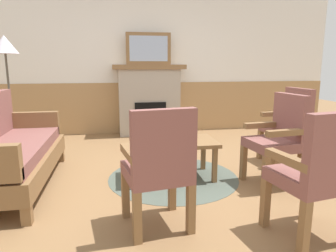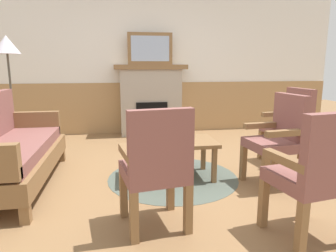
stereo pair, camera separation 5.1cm
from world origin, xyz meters
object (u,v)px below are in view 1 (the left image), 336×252
object	(u,v)px
footstool	(152,130)
floor_lamp_by_couch	(5,52)
book_on_table	(166,140)
armchair_front_center	(159,164)
coffee_table	(173,145)
framed_picture	(149,49)
couch	(10,151)
armchair_front_left	(318,171)
fireplace	(149,99)
armchair_near_fireplace	(279,136)
armchair_by_window_left	(289,122)

from	to	relation	value
footstool	floor_lamp_by_couch	xyz separation A→B (m)	(-2.02, 0.10, 1.17)
book_on_table	floor_lamp_by_couch	bearing A→B (deg)	145.21
armchair_front_center	floor_lamp_by_couch	size ratio (longest dim) A/B	0.58
coffee_table	footstool	distance (m)	1.29
framed_picture	armchair_front_center	size ratio (longest dim) A/B	0.82
couch	footstool	world-z (taller)	couch
armchair_front_left	armchair_front_center	world-z (taller)	same
floor_lamp_by_couch	coffee_table	bearing A→B (deg)	-33.34
book_on_table	armchair_front_left	xyz separation A→B (m)	(0.86, -1.41, 0.08)
couch	floor_lamp_by_couch	world-z (taller)	floor_lamp_by_couch
fireplace	floor_lamp_by_couch	bearing A→B (deg)	-156.69
couch	armchair_front_center	distance (m)	1.79
fireplace	armchair_near_fireplace	distance (m)	2.87
framed_picture	floor_lamp_by_couch	bearing A→B (deg)	-156.68
book_on_table	footstool	bearing A→B (deg)	90.23
coffee_table	armchair_by_window_left	size ratio (longest dim) A/B	0.98
armchair_near_fireplace	armchair_front_left	xyz separation A→B (m)	(-0.30, -1.06, 0.00)
couch	footstool	xyz separation A→B (m)	(1.64, 1.28, -0.11)
fireplace	book_on_table	distance (m)	2.32
framed_picture	coffee_table	world-z (taller)	framed_picture
framed_picture	footstool	bearing A→B (deg)	-94.59
couch	fireplace	bearing A→B (deg)	53.04
book_on_table	floor_lamp_by_couch	distance (m)	2.66
framed_picture	couch	size ratio (longest dim) A/B	0.44
floor_lamp_by_couch	armchair_by_window_left	bearing A→B (deg)	-15.62
footstool	armchair_front_center	size ratio (longest dim) A/B	0.41
armchair_by_window_left	couch	bearing A→B (deg)	-174.35
footstool	floor_lamp_by_couch	size ratio (longest dim) A/B	0.24
armchair_near_fireplace	armchair_by_window_left	world-z (taller)	same
book_on_table	armchair_front_center	distance (m)	1.09
floor_lamp_by_couch	fireplace	bearing A→B (deg)	23.31
fireplace	couch	bearing A→B (deg)	-126.96
floor_lamp_by_couch	armchair_front_left	bearing A→B (deg)	-44.29
armchair_near_fireplace	armchair_front_center	xyz separation A→B (m)	(-1.40, -0.72, 0.00)
book_on_table	armchair_front_center	size ratio (longest dim) A/B	0.19
armchair_near_fireplace	armchair_by_window_left	bearing A→B (deg)	51.96
couch	book_on_table	size ratio (longest dim) A/B	9.46
footstool	armchair_front_center	bearing A→B (deg)	-95.59
coffee_table	armchair_near_fireplace	bearing A→B (deg)	-18.89
framed_picture	armchair_front_left	distance (m)	3.93
fireplace	armchair_front_left	size ratio (longest dim) A/B	1.33
book_on_table	footstool	xyz separation A→B (m)	(-0.01, 1.31, -0.17)
armchair_by_window_left	armchair_near_fireplace	bearing A→B (deg)	-128.04
couch	coffee_table	distance (m)	1.73
couch	armchair_by_window_left	distance (m)	3.37
floor_lamp_by_couch	framed_picture	bearing A→B (deg)	23.32
framed_picture	couch	world-z (taller)	framed_picture
footstool	armchair_front_left	xyz separation A→B (m)	(0.87, -2.71, 0.25)
framed_picture	armchair_front_center	bearing A→B (deg)	-95.29
armchair_front_left	armchair_front_center	xyz separation A→B (m)	(-1.10, 0.34, 0.00)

